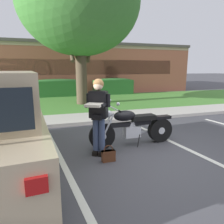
# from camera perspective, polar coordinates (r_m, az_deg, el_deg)

# --- Properties ---
(ground_plane) EXTENTS (140.00, 140.00, 0.00)m
(ground_plane) POSITION_cam_1_polar(r_m,az_deg,el_deg) (4.85, 10.45, -11.60)
(ground_plane) COLOR #424247
(curb_strip) EXTENTS (60.00, 0.20, 0.12)m
(curb_strip) POSITION_cam_1_polar(r_m,az_deg,el_deg) (7.52, -0.72, -2.45)
(curb_strip) COLOR #B7B2A8
(curb_strip) RESTS_ON ground
(concrete_walk) EXTENTS (60.00, 1.50, 0.08)m
(concrete_walk) POSITION_cam_1_polar(r_m,az_deg,el_deg) (8.32, -2.47, -1.22)
(concrete_walk) COLOR #B7B2A8
(concrete_walk) RESTS_ON ground
(grass_lawn) EXTENTS (60.00, 6.29, 0.06)m
(grass_lawn) POSITION_cam_1_polar(r_m,az_deg,el_deg) (12.05, -7.50, 2.70)
(grass_lawn) COLOR #478433
(grass_lawn) RESTS_ON ground
(stall_stripe_0) EXTENTS (0.59, 4.39, 0.01)m
(stall_stripe_0) POSITION_cam_1_polar(r_m,az_deg,el_deg) (4.52, -13.38, -13.48)
(stall_stripe_0) COLOR silver
(stall_stripe_0) RESTS_ON ground
(stall_stripe_1) EXTENTS (0.59, 4.39, 0.01)m
(stall_stripe_1) POSITION_cam_1_polar(r_m,az_deg,el_deg) (5.52, 18.78, -9.05)
(stall_stripe_1) COLOR silver
(stall_stripe_1) RESTS_ON ground
(motorcycle) EXTENTS (2.24, 0.82, 1.18)m
(motorcycle) POSITION_cam_1_polar(r_m,az_deg,el_deg) (5.30, 6.52, -3.93)
(motorcycle) COLOR black
(motorcycle) RESTS_ON ground
(rider_person) EXTENTS (0.60, 0.67, 1.70)m
(rider_person) POSITION_cam_1_polar(r_m,az_deg,el_deg) (4.51, -3.79, 0.23)
(rider_person) COLOR black
(rider_person) RESTS_ON ground
(handbag) EXTENTS (0.28, 0.13, 0.36)m
(handbag) POSITION_cam_1_polar(r_m,az_deg,el_deg) (4.43, -0.98, -11.66)
(handbag) COLOR #562D19
(handbag) RESTS_ON ground
(shade_tree) EXTENTS (6.01, 6.01, 7.65)m
(shade_tree) POSITION_cam_1_polar(r_m,az_deg,el_deg) (11.63, -8.99, 27.45)
(shade_tree) COLOR #4C3D2D
(shade_tree) RESTS_ON ground
(hedge_center_left) EXTENTS (3.35, 0.90, 1.24)m
(hedge_center_left) POSITION_cam_1_polar(r_m,az_deg,el_deg) (14.78, -14.73, 6.50)
(hedge_center_left) COLOR #286028
(hedge_center_left) RESTS_ON ground
(hedge_center_right) EXTENTS (2.91, 0.90, 1.24)m
(hedge_center_right) POSITION_cam_1_polar(r_m,az_deg,el_deg) (15.55, 0.35, 7.13)
(hedge_center_right) COLOR #286028
(hedge_center_right) RESTS_ON ground
(brick_building) EXTENTS (23.23, 11.03, 3.88)m
(brick_building) POSITION_cam_1_polar(r_m,az_deg,el_deg) (20.94, -17.23, 11.34)
(brick_building) COLOR #93513D
(brick_building) RESTS_ON ground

